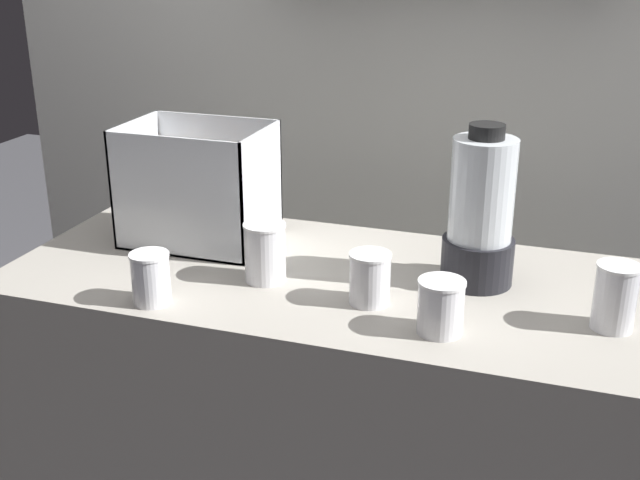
# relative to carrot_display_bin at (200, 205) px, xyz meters

# --- Properties ---
(counter) EXTENTS (1.40, 0.64, 0.90)m
(counter) POSITION_rel_carrot_display_bin_xyz_m (0.35, -0.11, -0.54)
(counter) COLOR #9E998E
(counter) RESTS_ON ground_plane
(back_wall_unit) EXTENTS (2.60, 0.24, 2.50)m
(back_wall_unit) POSITION_rel_carrot_display_bin_xyz_m (0.35, 0.66, 0.27)
(back_wall_unit) COLOR silver
(back_wall_unit) RESTS_ON ground_plane
(carrot_display_bin) EXTENTS (0.34, 0.24, 0.29)m
(carrot_display_bin) POSITION_rel_carrot_display_bin_xyz_m (0.00, 0.00, 0.00)
(carrot_display_bin) COLOR white
(carrot_display_bin) RESTS_ON counter
(blender_pitcher) EXTENTS (0.16, 0.16, 0.35)m
(blender_pitcher) POSITION_rel_carrot_display_bin_xyz_m (0.68, -0.04, 0.06)
(blender_pitcher) COLOR black
(blender_pitcher) RESTS_ON counter
(juice_cup_mango_far_left) EXTENTS (0.08, 0.08, 0.11)m
(juice_cup_mango_far_left) POSITION_rel_carrot_display_bin_xyz_m (0.07, -0.36, -0.04)
(juice_cup_mango_far_left) COLOR white
(juice_cup_mango_far_left) RESTS_ON counter
(juice_cup_carrot_left) EXTENTS (0.09, 0.09, 0.13)m
(juice_cup_carrot_left) POSITION_rel_carrot_display_bin_xyz_m (0.24, -0.18, -0.03)
(juice_cup_carrot_left) COLOR white
(juice_cup_carrot_left) RESTS_ON counter
(juice_cup_carrot_middle) EXTENTS (0.09, 0.09, 0.11)m
(juice_cup_carrot_middle) POSITION_rel_carrot_display_bin_xyz_m (0.49, -0.22, -0.04)
(juice_cup_carrot_middle) COLOR white
(juice_cup_carrot_middle) RESTS_ON counter
(juice_cup_mango_right) EXTENTS (0.09, 0.09, 0.11)m
(juice_cup_mango_right) POSITION_rel_carrot_display_bin_xyz_m (0.65, -0.30, -0.04)
(juice_cup_mango_right) COLOR white
(juice_cup_mango_right) RESTS_ON counter
(juice_cup_carrot_far_right) EXTENTS (0.08, 0.08, 0.13)m
(juice_cup_carrot_far_right) POSITION_rel_carrot_display_bin_xyz_m (0.96, -0.18, -0.03)
(juice_cup_carrot_far_right) COLOR white
(juice_cup_carrot_far_right) RESTS_ON counter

